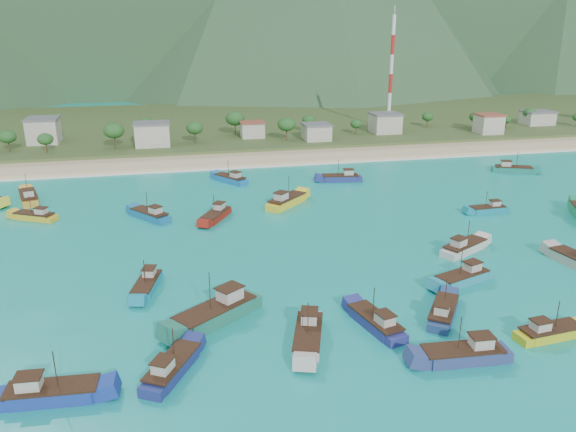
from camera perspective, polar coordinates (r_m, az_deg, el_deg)
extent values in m
plane|color=#0C7C8B|center=(92.73, 5.98, -5.02)|extent=(600.00, 600.00, 0.00)
cube|color=beige|center=(165.89, -2.57, 5.83)|extent=(400.00, 18.00, 1.20)
cube|color=#385123|center=(225.10, -5.30, 9.24)|extent=(400.00, 110.00, 2.40)
cube|color=white|center=(156.79, -1.96, 5.07)|extent=(400.00, 2.50, 0.08)
cube|color=beige|center=(196.13, -23.57, 7.92)|extent=(9.23, 10.08, 7.48)
cube|color=beige|center=(180.33, -13.62, 8.01)|extent=(10.39, 8.06, 6.79)
cube|color=beige|center=(189.39, -3.65, 8.69)|extent=(7.48, 6.24, 4.83)
cube|color=beige|center=(185.30, 2.90, 8.47)|extent=(8.26, 8.33, 4.79)
cube|color=beige|center=(200.52, 9.83, 9.24)|extent=(9.31, 8.98, 6.27)
cube|color=beige|center=(208.30, 19.70, 8.76)|extent=(8.09, 7.20, 6.15)
cube|color=beige|center=(233.74, 23.99, 9.05)|extent=(10.84, 7.76, 4.65)
cylinder|color=red|center=(206.46, 10.16, 9.52)|extent=(1.20, 1.20, 6.49)
cylinder|color=white|center=(205.54, 10.27, 11.31)|extent=(1.20, 1.20, 6.49)
cylinder|color=red|center=(204.81, 10.37, 13.11)|extent=(1.20, 1.20, 6.49)
cylinder|color=white|center=(204.29, 10.48, 14.92)|extent=(1.20, 1.20, 6.49)
cylinder|color=red|center=(203.98, 10.60, 16.73)|extent=(1.20, 1.20, 6.49)
cylinder|color=white|center=(203.87, 10.71, 18.56)|extent=(1.20, 1.20, 6.49)
cube|color=navy|center=(66.54, -22.75, -16.44)|extent=(10.72, 3.79, 1.92)
cube|color=beige|center=(66.19, -24.81, -15.15)|extent=(2.52, 2.08, 1.56)
cylinder|color=#382114|center=(64.72, -22.57, -14.18)|extent=(0.12, 0.12, 4.31)
cube|color=navy|center=(79.68, 15.49, -9.50)|extent=(7.91, 9.45, 1.75)
cube|color=beige|center=(77.22, 15.37, -9.11)|extent=(2.70, 2.80, 1.42)
cylinder|color=#382114|center=(78.89, 15.73, -7.50)|extent=(0.12, 0.12, 3.93)
cube|color=#146395|center=(117.45, -13.88, 0.00)|extent=(8.43, 9.79, 1.83)
cube|color=beige|center=(115.35, -13.34, 0.56)|extent=(2.84, 2.93, 1.48)
cylinder|color=#382114|center=(117.00, -14.15, 1.43)|extent=(0.12, 0.12, 4.11)
cube|color=beige|center=(71.15, 2.05, -12.33)|extent=(6.29, 11.08, 1.93)
cube|color=beige|center=(72.15, 2.18, -10.24)|extent=(2.60, 2.90, 1.57)
cylinder|color=#382114|center=(69.05, 2.05, -10.36)|extent=(0.12, 0.12, 4.35)
cube|color=navy|center=(75.25, 8.83, -10.75)|extent=(5.22, 10.32, 1.80)
cube|color=beige|center=(73.04, 9.81, -10.31)|extent=(2.30, 2.62, 1.46)
cylinder|color=#382114|center=(74.26, 8.69, -8.60)|extent=(0.12, 0.12, 4.05)
cube|color=teal|center=(90.18, 17.25, -6.19)|extent=(10.43, 6.05, 1.82)
cube|color=beige|center=(90.98, 18.22, -4.93)|extent=(2.75, 2.48, 1.48)
cylinder|color=#382114|center=(88.61, 17.19, -4.54)|extent=(0.12, 0.12, 4.10)
cube|color=navy|center=(142.15, 5.33, 3.76)|extent=(10.43, 4.46, 1.84)
cube|color=beige|center=(142.07, 6.17, 4.42)|extent=(2.55, 2.17, 1.49)
cylinder|color=#382114|center=(141.31, 5.13, 4.92)|extent=(0.12, 0.12, 4.13)
cube|color=yellow|center=(122.43, -0.08, 1.41)|extent=(10.62, 10.57, 2.10)
cube|color=beige|center=(119.97, -0.70, 1.99)|extent=(3.36, 3.36, 1.71)
cylinder|color=#382114|center=(121.97, 0.08, 3.02)|extent=(0.12, 0.12, 4.73)
cube|color=#1A7363|center=(161.65, 21.93, 4.32)|extent=(10.69, 6.64, 1.87)
cube|color=beige|center=(160.82, 21.27, 4.96)|extent=(2.87, 2.62, 1.52)
cylinder|color=#382114|center=(161.12, 22.26, 5.35)|extent=(0.12, 0.12, 4.21)
cube|color=gold|center=(79.50, 25.14, -10.81)|extent=(9.41, 3.61, 1.67)
cube|color=beige|center=(77.61, 24.26, -10.14)|extent=(2.24, 1.88, 1.36)
cylinder|color=#382114|center=(78.62, 25.70, -8.99)|extent=(0.12, 0.12, 3.76)
cube|color=beige|center=(102.23, 17.51, -3.19)|extent=(10.46, 7.53, 1.86)
cube|color=beige|center=(99.94, 16.96, -2.60)|extent=(2.94, 2.76, 1.51)
cylinder|color=#382114|center=(101.65, 17.85, -1.52)|extent=(0.12, 0.12, 4.19)
cube|color=#1E6D59|center=(76.20, -7.38, -10.02)|extent=(12.90, 10.82, 2.38)
cube|color=beige|center=(76.75, -5.93, -7.91)|extent=(3.82, 3.69, 1.94)
cylinder|color=#382114|center=(73.99, -7.95, -7.59)|extent=(0.12, 0.12, 5.36)
cube|color=#1286A8|center=(86.68, -14.14, -7.00)|extent=(4.76, 9.49, 1.66)
cube|color=beige|center=(87.68, -13.91, -5.58)|extent=(2.11, 2.41, 1.35)
cylinder|color=#382114|center=(85.12, -14.38, -5.51)|extent=(0.12, 0.12, 3.73)
cube|color=teal|center=(125.12, 19.57, 0.54)|extent=(8.51, 2.81, 1.53)
cube|color=beige|center=(125.68, 20.29, 1.20)|extent=(1.97, 1.62, 1.24)
cylinder|color=#382114|center=(124.14, 19.51, 1.61)|extent=(0.12, 0.12, 3.44)
cube|color=gold|center=(138.00, -24.84, 1.63)|extent=(6.18, 11.49, 2.00)
cube|color=beige|center=(135.35, -24.87, 2.11)|extent=(2.63, 2.97, 1.63)
cylinder|color=#382114|center=(137.77, -25.05, 2.99)|extent=(0.12, 0.12, 4.51)
cube|color=navy|center=(67.06, -11.63, -14.97)|extent=(7.35, 9.98, 1.79)
cube|color=beige|center=(64.73, -12.59, -14.69)|extent=(2.66, 2.83, 1.45)
cylinder|color=#382114|center=(65.92, -11.56, -12.63)|extent=(0.12, 0.12, 4.02)
cube|color=#1567AA|center=(141.53, -5.91, 3.67)|extent=(8.15, 9.80, 1.81)
cube|color=beige|center=(139.65, -5.37, 4.17)|extent=(2.79, 2.89, 1.47)
cylinder|color=#382114|center=(141.20, -6.10, 4.85)|extent=(0.12, 0.12, 4.06)
cube|color=maroon|center=(114.49, -7.38, -0.09)|extent=(7.30, 9.91, 1.77)
cube|color=beige|center=(115.71, -7.01, 0.97)|extent=(2.65, 2.81, 1.44)
cylinder|color=#382114|center=(113.12, -7.55, 1.20)|extent=(0.12, 0.12, 3.99)
cube|color=gold|center=(124.46, -24.36, -0.14)|extent=(9.30, 6.68, 1.66)
cube|color=beige|center=(122.85, -23.79, 0.44)|extent=(2.61, 2.45, 1.35)
cylinder|color=#382114|center=(124.02, -24.71, 1.06)|extent=(0.12, 0.12, 3.73)
cube|color=navy|center=(70.75, 17.27, -13.47)|extent=(10.78, 3.81, 1.93)
cube|color=beige|center=(70.77, 19.03, -12.01)|extent=(2.53, 2.09, 1.57)
cylinder|color=#382114|center=(68.92, 17.07, -11.34)|extent=(0.12, 0.12, 4.33)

